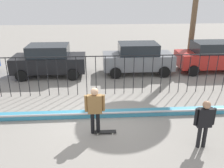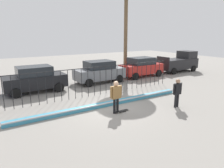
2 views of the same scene
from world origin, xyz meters
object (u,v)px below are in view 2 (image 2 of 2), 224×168
Objects in this scene: skateboard at (122,111)px; camera_operator at (177,90)px; parked_car_gray at (99,72)px; pickup_truck at (179,62)px; skateboarder at (116,94)px; parked_car_black at (35,79)px; parked_car_red at (141,67)px.

camera_operator is (3.14, -1.04, 0.95)m from skateboard.
parked_car_gray is 0.91× the size of pickup_truck.
skateboard is 0.19× the size of parked_car_gray.
camera_operator is at bearing -83.80° from parked_car_gray.
skateboarder is 0.38× the size of pickup_truck.
parked_car_black is at bearing -27.33° from camera_operator.
parked_car_red is at bearing 37.03° from skateboard.
parked_car_black reaches higher than camera_operator.
parked_car_red is (10.17, 0.24, 0.00)m from parked_car_black.
pickup_truck is (9.38, 7.95, 0.03)m from camera_operator.
skateboard is at bearing -68.23° from parked_car_black.
parked_car_red is 5.44m from pickup_truck.
parked_car_gray is at bearing -179.06° from parked_car_red.
skateboarder is 14.59m from pickup_truck.
parked_car_gray is at bearing 54.94° from skateboarder.
skateboarder is at bearing -137.50° from parked_car_red.
parked_car_gray is (-0.82, 7.86, -0.04)m from camera_operator.
parked_car_red is at bearing -92.58° from camera_operator.
skateboard is 14.34m from pickup_truck.
skateboard is at bearing -108.55° from parked_car_gray.
skateboarder is 0.41× the size of parked_car_black.
parked_car_red is at bearing -179.79° from pickup_truck.
camera_operator is at bearing -139.37° from pickup_truck.
pickup_truck reaches higher than skateboard.
pickup_truck reaches higher than parked_car_gray.
skateboard is at bearing -150.75° from pickup_truck.
parked_car_black is 1.00× the size of parked_car_red.
camera_operator reaches higher than skateboard.
pickup_truck reaches higher than camera_operator.
parked_car_black is at bearing -178.80° from pickup_truck.
skateboarder is at bearing -70.58° from parked_car_black.
skateboarder is at bearing 6.40° from camera_operator.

